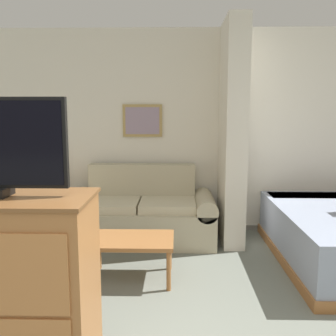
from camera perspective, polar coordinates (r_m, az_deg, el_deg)
The scene contains 6 objects.
wall_back at distance 4.91m, azimuth 1.75°, elevation 5.47°, with size 7.02×0.16×2.60m.
wall_partition_pillar at distance 4.50m, azimuth 9.76°, elevation 5.14°, with size 0.24×0.80×2.60m.
couch at distance 4.62m, azimuth -4.23°, elevation -7.04°, with size 1.81×0.84×0.90m.
coffee_table at distance 3.56m, azimuth -5.60°, elevation -11.27°, with size 0.78×0.53×0.40m.
side_table at distance 4.86m, azimuth -17.40°, elevation -4.62°, with size 0.45×0.45×0.58m.
table_lamp at distance 4.79m, azimuth -17.60°, elevation -0.13°, with size 0.28×0.28×0.43m.
Camera 1 is at (-0.03, -1.17, 1.56)m, focal length 40.00 mm.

